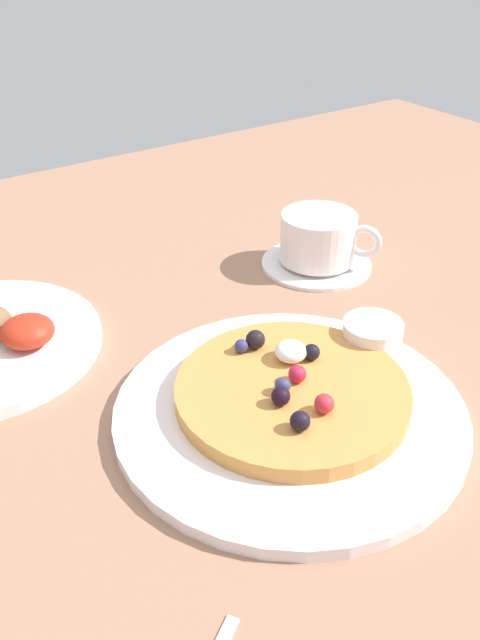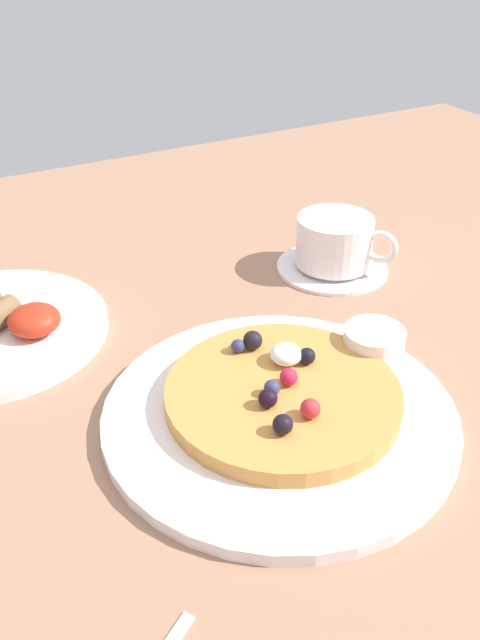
{
  "view_description": "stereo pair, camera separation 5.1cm",
  "coord_description": "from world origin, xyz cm",
  "views": [
    {
      "loc": [
        -22.1,
        -42.33,
        36.84
      ],
      "look_at": [
        7.27,
        0.43,
        4.0
      ],
      "focal_mm": 37.89,
      "sensor_mm": 36.0,
      "label": 1
    },
    {
      "loc": [
        -17.77,
        -45.0,
        36.84
      ],
      "look_at": [
        7.27,
        0.43,
        4.0
      ],
      "focal_mm": 37.89,
      "sensor_mm": 36.0,
      "label": 2
    }
  ],
  "objects": [
    {
      "name": "coffee_saucer",
      "position": [
        24.95,
        10.43,
        0.44
      ],
      "size": [
        12.78,
        12.78,
        0.88
      ],
      "primitive_type": "cylinder",
      "color": "white",
      "rests_on": "ground_plane"
    },
    {
      "name": "pancake_plate",
      "position": [
        5.69,
        -9.15,
        0.57
      ],
      "size": [
        29.08,
        29.08,
        1.14
      ],
      "primitive_type": "cylinder",
      "color": "white",
      "rests_on": "ground_plane"
    },
    {
      "name": "syrup_ramekin",
      "position": [
        17.25,
        -6.56,
        2.49
      ],
      "size": [
        5.58,
        5.58,
        2.63
      ],
      "color": "white",
      "rests_on": "pancake_plate"
    },
    {
      "name": "coffee_cup",
      "position": [
        25.03,
        10.32,
        3.76
      ],
      "size": [
        8.97,
        10.39,
        5.55
      ],
      "color": "white",
      "rests_on": "coffee_saucer"
    },
    {
      "name": "pancake_with_berries",
      "position": [
        6.43,
        -8.38,
        1.98
      ],
      "size": [
        19.53,
        19.53,
        3.22
      ],
      "color": "#CC8840",
      "rests_on": "pancake_plate"
    },
    {
      "name": "ground_plane",
      "position": [
        0.0,
        0.0,
        -1.5
      ],
      "size": [
        176.08,
        118.67,
        3.0
      ],
      "primitive_type": "cube",
      "color": "#9C7056"
    }
  ]
}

